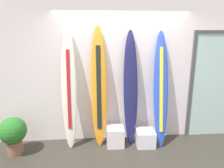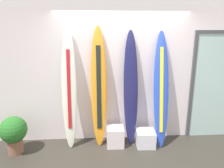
% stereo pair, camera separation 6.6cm
% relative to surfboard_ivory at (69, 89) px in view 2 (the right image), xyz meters
% --- Properties ---
extents(wall_back, '(7.20, 0.20, 2.80)m').
position_rel_surfboard_ivory_xyz_m(wall_back, '(0.99, 0.30, 0.29)').
color(wall_back, white).
rests_on(wall_back, ground).
extents(surfboard_ivory, '(0.28, 0.36, 2.22)m').
position_rel_surfboard_ivory_xyz_m(surfboard_ivory, '(0.00, 0.00, 0.00)').
color(surfboard_ivory, silver).
rests_on(surfboard_ivory, ground).
extents(surfboard_sunset, '(0.30, 0.32, 2.25)m').
position_rel_surfboard_ivory_xyz_m(surfboard_sunset, '(0.54, 0.02, 0.00)').
color(surfboard_sunset, orange).
rests_on(surfboard_sunset, ground).
extents(surfboard_navy, '(0.29, 0.31, 2.17)m').
position_rel_surfboard_ivory_xyz_m(surfboard_navy, '(1.14, 0.02, -0.04)').
color(surfboard_navy, '#1E1E50').
rests_on(surfboard_navy, ground).
extents(surfboard_cobalt, '(0.30, 0.48, 2.16)m').
position_rel_surfboard_ivory_xyz_m(surfboard_cobalt, '(1.70, -0.06, -0.04)').
color(surfboard_cobalt, blue).
rests_on(surfboard_cobalt, ground).
extents(display_block_left, '(0.32, 0.32, 0.37)m').
position_rel_surfboard_ivory_xyz_m(display_block_left, '(0.84, -0.10, -0.92)').
color(display_block_left, white).
rests_on(display_block_left, ground).
extents(display_block_center, '(0.36, 0.36, 0.30)m').
position_rel_surfboard_ivory_xyz_m(display_block_center, '(1.42, -0.15, -0.96)').
color(display_block_center, silver).
rests_on(display_block_center, ground).
extents(glass_door, '(1.10, 0.06, 2.16)m').
position_rel_surfboard_ivory_xyz_m(glass_door, '(2.91, 0.18, 0.01)').
color(glass_door, silver).
rests_on(glass_door, ground).
extents(potted_plant, '(0.47, 0.47, 0.69)m').
position_rel_surfboard_ivory_xyz_m(potted_plant, '(-0.98, -0.23, -0.70)').
color(potted_plant, brown).
rests_on(potted_plant, ground).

